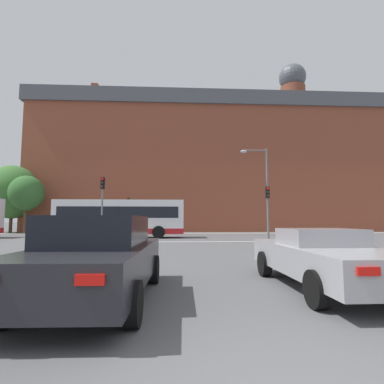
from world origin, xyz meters
name	(u,v)px	position (x,y,z in m)	size (l,w,h in m)	color
stop_line_strip	(189,242)	(0.00, 18.22, 0.00)	(9.23, 0.30, 0.01)	silver
far_pavement	(184,233)	(0.00, 31.09, 0.01)	(70.26, 2.50, 0.01)	gray
brick_civic_building	(206,168)	(3.59, 41.61, 9.11)	(46.59, 15.90, 25.59)	brown
car_saloon_left	(98,257)	(-2.33, 3.58, 0.78)	(2.08, 4.74, 1.54)	#232328
car_roadster_right	(323,257)	(2.29, 4.31, 0.66)	(1.95, 4.74, 1.27)	#9E9EA3
bus_crossing_lead	(121,218)	(-5.46, 22.94, 1.65)	(10.35, 2.65, 3.08)	silver
traffic_light_far_left	(128,209)	(-6.04, 30.51, 2.62)	(0.26, 0.31, 3.87)	slate
traffic_light_near_right	(268,204)	(5.60, 18.70, 2.59)	(0.26, 0.31, 3.82)	slate
traffic_light_near_left	(102,198)	(-5.92, 18.52, 2.93)	(0.26, 0.31, 4.38)	slate
street_lamp_junction	(262,183)	(5.77, 20.45, 4.30)	(2.13, 0.36, 7.01)	slate
pedestrian_waiting	(133,223)	(-5.56, 30.61, 1.09)	(0.45, 0.34, 1.83)	brown
tree_by_building	(27,193)	(-17.17, 31.23, 4.38)	(3.61, 3.61, 6.30)	#4C3823
tree_kerbside	(12,192)	(-20.05, 33.83, 4.73)	(5.93, 5.93, 7.85)	#4C3823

